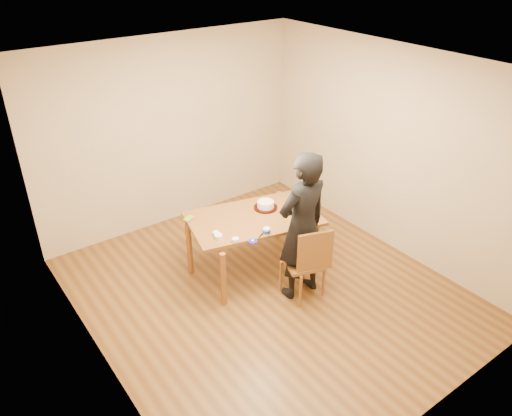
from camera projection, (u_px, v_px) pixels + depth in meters
room_shell at (250, 182)px, 5.66m from camera, size 4.00×4.50×2.70m
dining_table at (254, 218)px, 6.16m from camera, size 1.76×1.29×0.04m
dining_chair at (303, 262)px, 5.83m from camera, size 0.53×0.53×0.04m
cake_plate at (266, 208)px, 6.33m from camera, size 0.30×0.30×0.02m
cake at (266, 204)px, 6.31m from camera, size 0.21×0.21×0.07m
frosting_dome at (266, 201)px, 6.29m from camera, size 0.21×0.21×0.03m
frosting_tub at (266, 231)px, 5.80m from camera, size 0.08×0.08×0.07m
frosting_lid at (253, 241)px, 5.66m from camera, size 0.11×0.11×0.01m
frosting_dollop at (253, 240)px, 5.66m from camera, size 0.04×0.04×0.02m
ramekin_green at (235, 240)px, 5.66m from camera, size 0.08×0.08×0.04m
ramekin_yellow at (216, 233)px, 5.79m from camera, size 0.07×0.07×0.04m
ramekin_multi at (218, 236)px, 5.72m from camera, size 0.09×0.09×0.04m
candy_box_pink at (189, 220)px, 6.07m from camera, size 0.13×0.09×0.02m
candy_box_green at (189, 219)px, 6.06m from camera, size 0.15×0.12×0.02m
spatula at (262, 234)px, 5.79m from camera, size 0.14×0.08×0.01m
person at (302, 227)px, 5.63m from camera, size 0.67×0.44×1.83m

